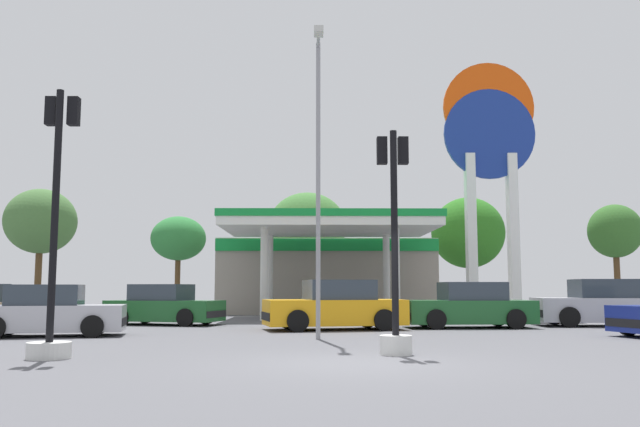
{
  "coord_description": "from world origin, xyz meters",
  "views": [
    {
      "loc": [
        -0.76,
        -12.01,
        1.33
      ],
      "look_at": [
        -0.43,
        14.4,
        4.28
      ],
      "focal_mm": 37.41,
      "sensor_mm": 36.0,
      "label": 1
    }
  ],
  "objects_px": {
    "car_3": "(469,307)",
    "tree_2": "(307,227)",
    "tree_4": "(615,232)",
    "tree_3": "(468,233)",
    "traffic_signal_1": "(395,272)",
    "car_4": "(49,313)",
    "tree_1": "(178,239)",
    "traffic_signal_0": "(53,269)",
    "car_0": "(335,307)",
    "car_5": "(603,305)",
    "station_pole_sign": "(490,155)",
    "tree_0": "(41,222)",
    "corner_streetlamp": "(318,159)",
    "car_6": "(164,306)"
  },
  "relations": [
    {
      "from": "car_3",
      "to": "car_4",
      "type": "bearing_deg",
      "value": -163.06
    },
    {
      "from": "car_6",
      "to": "traffic_signal_1",
      "type": "distance_m",
      "value": 13.01
    },
    {
      "from": "tree_1",
      "to": "tree_3",
      "type": "relative_size",
      "value": 0.8
    },
    {
      "from": "traffic_signal_0",
      "to": "car_5",
      "type": "bearing_deg",
      "value": 34.84
    },
    {
      "from": "car_3",
      "to": "tree_1",
      "type": "xyz_separation_m",
      "value": [
        -13.09,
        16.38,
        3.49
      ]
    },
    {
      "from": "car_4",
      "to": "tree_1",
      "type": "xyz_separation_m",
      "value": [
        -0.54,
        20.2,
        3.53
      ]
    },
    {
      "from": "traffic_signal_0",
      "to": "corner_streetlamp",
      "type": "distance_m",
      "value": 7.49
    },
    {
      "from": "car_5",
      "to": "corner_streetlamp",
      "type": "distance_m",
      "value": 12.37
    },
    {
      "from": "car_0",
      "to": "tree_3",
      "type": "height_order",
      "value": "tree_3"
    },
    {
      "from": "tree_4",
      "to": "car_5",
      "type": "bearing_deg",
      "value": -116.4
    },
    {
      "from": "station_pole_sign",
      "to": "tree_1",
      "type": "bearing_deg",
      "value": 146.65
    },
    {
      "from": "car_0",
      "to": "car_3",
      "type": "xyz_separation_m",
      "value": [
        4.53,
        0.99,
        -0.03
      ]
    },
    {
      "from": "car_4",
      "to": "tree_1",
      "type": "height_order",
      "value": "tree_1"
    },
    {
      "from": "tree_4",
      "to": "tree_3",
      "type": "bearing_deg",
      "value": 169.63
    },
    {
      "from": "car_0",
      "to": "corner_streetlamp",
      "type": "relative_size",
      "value": 0.59
    },
    {
      "from": "car_6",
      "to": "tree_0",
      "type": "relative_size",
      "value": 0.61
    },
    {
      "from": "car_6",
      "to": "traffic_signal_1",
      "type": "relative_size",
      "value": 0.96
    },
    {
      "from": "car_6",
      "to": "corner_streetlamp",
      "type": "bearing_deg",
      "value": -51.83
    },
    {
      "from": "tree_1",
      "to": "tree_0",
      "type": "bearing_deg",
      "value": 176.98
    },
    {
      "from": "traffic_signal_1",
      "to": "tree_3",
      "type": "relative_size",
      "value": 0.67
    },
    {
      "from": "tree_1",
      "to": "corner_streetlamp",
      "type": "bearing_deg",
      "value": -69.67
    },
    {
      "from": "car_0",
      "to": "tree_2",
      "type": "xyz_separation_m",
      "value": [
        -1.04,
        19.14,
        4.31
      ]
    },
    {
      "from": "car_5",
      "to": "traffic_signal_0",
      "type": "distance_m",
      "value": 18.51
    },
    {
      "from": "car_3",
      "to": "car_6",
      "type": "distance_m",
      "value": 10.8
    },
    {
      "from": "car_3",
      "to": "traffic_signal_0",
      "type": "distance_m",
      "value": 14.12
    },
    {
      "from": "tree_2",
      "to": "car_0",
      "type": "bearing_deg",
      "value": -86.9
    },
    {
      "from": "tree_2",
      "to": "station_pole_sign",
      "type": "bearing_deg",
      "value": -56.06
    },
    {
      "from": "station_pole_sign",
      "to": "tree_2",
      "type": "xyz_separation_m",
      "value": [
        -8.1,
        12.04,
        -2.09
      ]
    },
    {
      "from": "traffic_signal_0",
      "to": "tree_1",
      "type": "bearing_deg",
      "value": 96.23
    },
    {
      "from": "tree_3",
      "to": "corner_streetlamp",
      "type": "bearing_deg",
      "value": -112.17
    },
    {
      "from": "traffic_signal_1",
      "to": "corner_streetlamp",
      "type": "xyz_separation_m",
      "value": [
        -1.51,
        3.88,
        3.07
      ]
    },
    {
      "from": "station_pole_sign",
      "to": "car_3",
      "type": "height_order",
      "value": "station_pole_sign"
    },
    {
      "from": "car_4",
      "to": "tree_4",
      "type": "distance_m",
      "value": 32.46
    },
    {
      "from": "traffic_signal_0",
      "to": "tree_3",
      "type": "height_order",
      "value": "tree_3"
    },
    {
      "from": "car_4",
      "to": "tree_0",
      "type": "relative_size",
      "value": 0.59
    },
    {
      "from": "tree_2",
      "to": "tree_4",
      "type": "distance_m",
      "value": 18.26
    },
    {
      "from": "traffic_signal_1",
      "to": "corner_streetlamp",
      "type": "bearing_deg",
      "value": 111.33
    },
    {
      "from": "car_5",
      "to": "tree_1",
      "type": "bearing_deg",
      "value": 139.31
    },
    {
      "from": "car_5",
      "to": "car_6",
      "type": "relative_size",
      "value": 1.07
    },
    {
      "from": "station_pole_sign",
      "to": "car_0",
      "type": "xyz_separation_m",
      "value": [
        -7.06,
        -7.1,
        -6.39
      ]
    },
    {
      "from": "tree_0",
      "to": "corner_streetlamp",
      "type": "relative_size",
      "value": 0.9
    },
    {
      "from": "car_4",
      "to": "traffic_signal_0",
      "type": "relative_size",
      "value": 0.81
    },
    {
      "from": "station_pole_sign",
      "to": "tree_4",
      "type": "xyz_separation_m",
      "value": [
        10.06,
        10.22,
        -2.49
      ]
    },
    {
      "from": "car_3",
      "to": "car_6",
      "type": "height_order",
      "value": "car_3"
    },
    {
      "from": "car_3",
      "to": "tree_3",
      "type": "distance_m",
      "value": 18.78
    },
    {
      "from": "car_0",
      "to": "car_6",
      "type": "distance_m",
      "value": 6.75
    },
    {
      "from": "car_3",
      "to": "tree_2",
      "type": "relative_size",
      "value": 0.61
    },
    {
      "from": "traffic_signal_0",
      "to": "traffic_signal_1",
      "type": "distance_m",
      "value": 6.68
    },
    {
      "from": "car_5",
      "to": "tree_2",
      "type": "xyz_separation_m",
      "value": [
        -10.5,
        17.25,
        4.28
      ]
    },
    {
      "from": "car_0",
      "to": "tree_1",
      "type": "distance_m",
      "value": 19.67
    }
  ]
}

